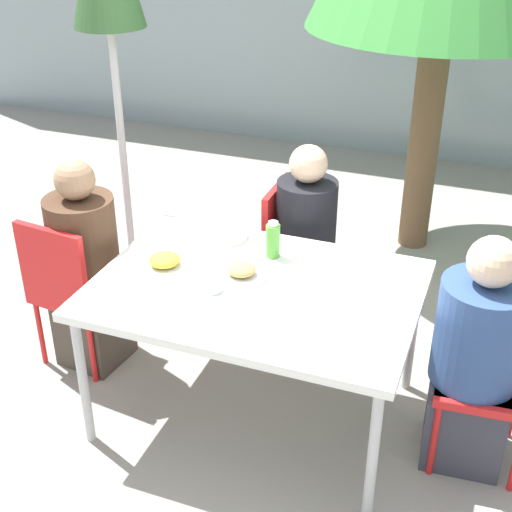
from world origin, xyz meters
TOP-DOWN VIEW (x-y plane):
  - ground_plane at (0.00, 0.00)m, footprint 24.00×24.00m
  - dining_table at (0.00, 0.00)m, footprint 1.43×1.02m
  - chair_left at (-1.02, 0.04)m, footprint 0.44×0.44m
  - person_left at (-0.96, 0.11)m, footprint 0.35×0.35m
  - chair_right at (1.01, 0.16)m, footprint 0.43×0.43m
  - person_right at (0.96, 0.07)m, footprint 0.38×0.38m
  - chair_far at (-0.08, 0.81)m, footprint 0.40×0.40m
  - person_far at (-0.00, 0.76)m, footprint 0.32×0.32m
  - plate_0 at (-0.45, 0.00)m, footprint 0.26×0.26m
  - plate_1 at (-0.09, 0.05)m, footprint 0.23×0.23m
  - bottle at (-0.02, 0.28)m, footprint 0.07×0.07m
  - drinking_cup at (-0.15, -0.11)m, footprint 0.07×0.07m
  - salad_bowl at (-0.29, 0.38)m, footprint 0.20×0.20m

SIDE VIEW (x-z plane):
  - ground_plane at x=0.00m, z-range 0.00..0.00m
  - chair_left at x=-1.02m, z-range 0.07..0.92m
  - chair_right at x=1.01m, z-range 0.07..0.92m
  - chair_far at x=-0.08m, z-range 0.07..0.92m
  - person_right at x=0.96m, z-range -0.04..1.06m
  - person_far at x=0.00m, z-range -0.03..1.09m
  - person_left at x=-0.96m, z-range -0.04..1.11m
  - dining_table at x=0.00m, z-range 0.31..1.04m
  - plate_1 at x=-0.09m, z-range 0.72..0.78m
  - plate_0 at x=-0.45m, z-range 0.72..0.79m
  - salad_bowl at x=-0.29m, z-range 0.73..0.78m
  - drinking_cup at x=-0.15m, z-range 0.73..0.81m
  - bottle at x=-0.02m, z-range 0.72..0.90m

